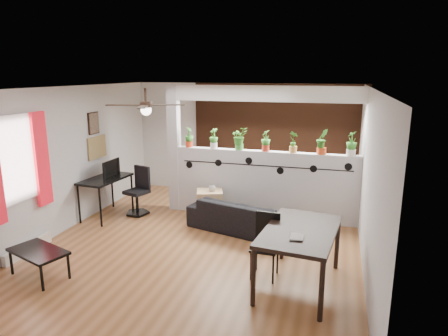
# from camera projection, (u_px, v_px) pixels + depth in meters

# --- Properties ---
(room_shell) EXTENTS (6.30, 7.10, 2.90)m
(room_shell) POSITION_uv_depth(u_px,v_px,m) (201.00, 168.00, 6.56)
(room_shell) COLOR brown
(room_shell) RESTS_ON ground
(partition_wall) EXTENTS (3.60, 0.18, 1.35)m
(partition_wall) POSITION_uv_depth(u_px,v_px,m) (265.00, 185.00, 7.89)
(partition_wall) COLOR #BCBCC1
(partition_wall) RESTS_ON ground
(ceiling_header) EXTENTS (3.60, 0.18, 0.30)m
(ceiling_header) POSITION_uv_depth(u_px,v_px,m) (267.00, 94.00, 7.48)
(ceiling_header) COLOR white
(ceiling_header) RESTS_ON room_shell
(pier_column) EXTENTS (0.22, 0.20, 2.60)m
(pier_column) POSITION_uv_depth(u_px,v_px,m) (174.00, 149.00, 8.26)
(pier_column) COLOR #BCBCC1
(pier_column) RESTS_ON ground
(brick_panel) EXTENTS (3.90, 0.05, 2.60)m
(brick_panel) POSITION_uv_depth(u_px,v_px,m) (277.00, 141.00, 9.12)
(brick_panel) COLOR #984C2C
(brick_panel) RESTS_ON ground
(vine_decal) EXTENTS (3.31, 0.01, 0.30)m
(vine_decal) POSITION_uv_depth(u_px,v_px,m) (264.00, 166.00, 7.71)
(vine_decal) COLOR black
(vine_decal) RESTS_ON partition_wall
(window_assembly) EXTENTS (0.09, 1.30, 1.55)m
(window_assembly) POSITION_uv_depth(u_px,v_px,m) (16.00, 162.00, 6.07)
(window_assembly) COLOR white
(window_assembly) RESTS_ON room_shell
(baseboard_heater) EXTENTS (0.08, 1.00, 0.18)m
(baseboard_heater) POSITION_uv_depth(u_px,v_px,m) (28.00, 248.00, 6.40)
(baseboard_heater) COLOR silver
(baseboard_heater) RESTS_ON ground
(corkboard) EXTENTS (0.03, 0.60, 0.45)m
(corkboard) POSITION_uv_depth(u_px,v_px,m) (97.00, 147.00, 8.12)
(corkboard) COLOR olive
(corkboard) RESTS_ON room_shell
(framed_art) EXTENTS (0.03, 0.34, 0.44)m
(framed_art) POSITION_uv_depth(u_px,v_px,m) (94.00, 123.00, 7.96)
(framed_art) COLOR #8C7259
(framed_art) RESTS_ON room_shell
(ceiling_fan) EXTENTS (1.19, 1.19, 0.43)m
(ceiling_fan) POSITION_uv_depth(u_px,v_px,m) (146.00, 107.00, 6.25)
(ceiling_fan) COLOR black
(ceiling_fan) RESTS_ON room_shell
(potted_plant_0) EXTENTS (0.21, 0.24, 0.41)m
(potted_plant_0) POSITION_uv_depth(u_px,v_px,m) (189.00, 136.00, 8.10)
(potted_plant_0) COLOR red
(potted_plant_0) RESTS_ON partition_wall
(potted_plant_1) EXTENTS (0.26, 0.24, 0.40)m
(potted_plant_1) POSITION_uv_depth(u_px,v_px,m) (214.00, 138.00, 7.96)
(potted_plant_1) COLOR white
(potted_plant_1) RESTS_ON partition_wall
(potted_plant_2) EXTENTS (0.30, 0.29, 0.45)m
(potted_plant_2) POSITION_uv_depth(u_px,v_px,m) (239.00, 138.00, 7.82)
(potted_plant_2) COLOR #409034
(potted_plant_2) RESTS_ON partition_wall
(potted_plant_3) EXTENTS (0.21, 0.24, 0.41)m
(potted_plant_3) POSITION_uv_depth(u_px,v_px,m) (266.00, 140.00, 7.68)
(potted_plant_3) COLOR red
(potted_plant_3) RESTS_ON partition_wall
(potted_plant_4) EXTENTS (0.27, 0.25, 0.42)m
(potted_plant_4) POSITION_uv_depth(u_px,v_px,m) (293.00, 141.00, 7.54)
(potted_plant_4) COLOR #CB9447
(potted_plant_4) RESTS_ON partition_wall
(potted_plant_5) EXTENTS (0.32, 0.30, 0.48)m
(potted_plant_5) POSITION_uv_depth(u_px,v_px,m) (322.00, 141.00, 7.39)
(potted_plant_5) COLOR #C74017
(potted_plant_5) RESTS_ON partition_wall
(potted_plant_6) EXTENTS (0.26, 0.29, 0.45)m
(potted_plant_6) POSITION_uv_depth(u_px,v_px,m) (352.00, 143.00, 7.26)
(potted_plant_6) COLOR silver
(potted_plant_6) RESTS_ON partition_wall
(sofa) EXTENTS (2.01, 1.20, 0.55)m
(sofa) POSITION_uv_depth(u_px,v_px,m) (242.00, 216.00, 7.30)
(sofa) COLOR black
(sofa) RESTS_ON ground
(cube_shelf) EXTENTS (0.61, 0.57, 0.60)m
(cube_shelf) POSITION_uv_depth(u_px,v_px,m) (210.00, 206.00, 7.80)
(cube_shelf) COLOR tan
(cube_shelf) RESTS_ON ground
(cup) EXTENTS (0.15, 0.15, 0.10)m
(cup) POSITION_uv_depth(u_px,v_px,m) (212.00, 188.00, 7.70)
(cup) COLOR gray
(cup) RESTS_ON cube_shelf
(computer_desk) EXTENTS (0.69, 1.16, 0.80)m
(computer_desk) POSITION_uv_depth(u_px,v_px,m) (106.00, 182.00, 7.92)
(computer_desk) COLOR black
(computer_desk) RESTS_ON ground
(monitor) EXTENTS (0.32, 0.06, 0.18)m
(monitor) POSITION_uv_depth(u_px,v_px,m) (109.00, 172.00, 8.02)
(monitor) COLOR black
(monitor) RESTS_ON computer_desk
(office_chair) EXTENTS (0.51, 0.51, 0.97)m
(office_chair) POSITION_uv_depth(u_px,v_px,m) (139.00, 194.00, 8.13)
(office_chair) COLOR black
(office_chair) RESTS_ON ground
(dining_table) EXTENTS (1.07, 1.59, 0.82)m
(dining_table) POSITION_uv_depth(u_px,v_px,m) (300.00, 235.00, 5.30)
(dining_table) COLOR black
(dining_table) RESTS_ON ground
(book) EXTENTS (0.17, 0.23, 0.02)m
(book) POSITION_uv_depth(u_px,v_px,m) (290.00, 236.00, 5.02)
(book) COLOR gray
(book) RESTS_ON dining_table
(folding_chair) EXTENTS (0.39, 0.39, 0.92)m
(folding_chair) POSITION_uv_depth(u_px,v_px,m) (266.00, 239.00, 5.64)
(folding_chair) COLOR black
(folding_chair) RESTS_ON ground
(coffee_table) EXTENTS (0.97, 0.74, 0.40)m
(coffee_table) POSITION_uv_depth(u_px,v_px,m) (38.00, 253.00, 5.62)
(coffee_table) COLOR black
(coffee_table) RESTS_ON ground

